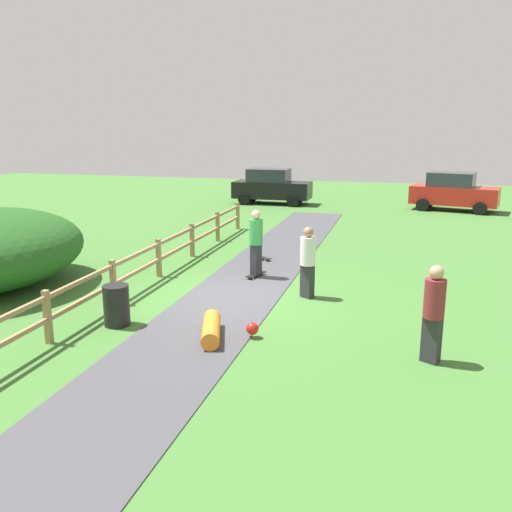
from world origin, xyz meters
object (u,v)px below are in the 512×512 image
(bystander_maroon, at_px, (434,309))
(skateboard_loose, at_px, (261,257))
(skater_fallen, at_px, (215,329))
(bystander_white, at_px, (308,259))
(parked_car_red, at_px, (453,192))
(parked_car_black, at_px, (271,186))
(trash_bin, at_px, (117,305))
(skater_riding, at_px, (256,240))

(bystander_maroon, bearing_deg, skateboard_loose, 126.33)
(skater_fallen, xyz_separation_m, bystander_white, (1.33, 3.22, 0.80))
(skater_fallen, height_order, bystander_white, bystander_white)
(bystander_white, distance_m, parked_car_red, 16.90)
(skateboard_loose, height_order, parked_car_black, parked_car_black)
(bystander_maroon, height_order, parked_car_black, parked_car_black)
(skateboard_loose, xyz_separation_m, bystander_white, (2.13, -3.53, 0.91))
(trash_bin, relative_size, parked_car_red, 0.20)
(skateboard_loose, distance_m, bystander_white, 4.22)
(skater_riding, xyz_separation_m, parked_car_red, (6.34, 14.80, -0.14))
(trash_bin, distance_m, bystander_maroon, 6.53)
(trash_bin, distance_m, bystander_white, 4.77)
(bystander_maroon, height_order, parked_car_red, parked_car_red)
(skater_riding, distance_m, parked_car_red, 16.10)
(trash_bin, distance_m, skater_riding, 4.93)
(bystander_white, height_order, parked_car_black, parked_car_black)
(trash_bin, height_order, skateboard_loose, trash_bin)
(skater_riding, relative_size, bystander_white, 1.07)
(skateboard_loose, distance_m, parked_car_black, 13.05)
(trash_bin, distance_m, skater_fallen, 2.32)
(skater_fallen, relative_size, bystander_maroon, 0.81)
(bystander_white, relative_size, parked_car_black, 0.43)
(skater_fallen, distance_m, skateboard_loose, 6.79)
(bystander_maroon, distance_m, parked_car_red, 19.60)
(skater_fallen, relative_size, skateboard_loose, 1.88)
(skater_riding, xyz_separation_m, bystander_maroon, (4.59, -4.72, -0.08))
(skateboard_loose, bearing_deg, skater_fallen, -83.28)
(bystander_white, bearing_deg, parked_car_black, 106.67)
(skater_riding, relative_size, bystander_maroon, 1.05)
(trash_bin, relative_size, skater_fallen, 0.61)
(trash_bin, height_order, parked_car_black, parked_car_black)
(trash_bin, relative_size, skater_riding, 0.47)
(skater_fallen, distance_m, parked_car_red, 20.38)
(bystander_white, bearing_deg, skater_riding, 139.80)
(bystander_maroon, xyz_separation_m, bystander_white, (-2.86, 3.26, -0.02))
(parked_car_red, bearing_deg, bystander_maroon, -95.10)
(skater_riding, xyz_separation_m, skater_fallen, (0.40, -4.68, -0.90))
(skateboard_loose, xyz_separation_m, parked_car_red, (6.73, 12.74, 0.87))
(trash_bin, height_order, skater_riding, skater_riding)
(parked_car_red, bearing_deg, trash_bin, -113.12)
(skater_riding, distance_m, bystander_maroon, 6.59)
(bystander_white, distance_m, parked_car_black, 16.97)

